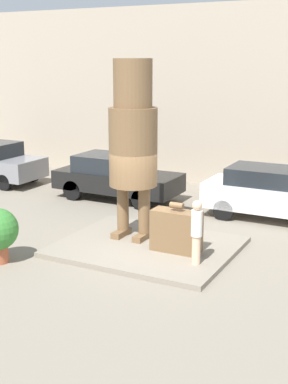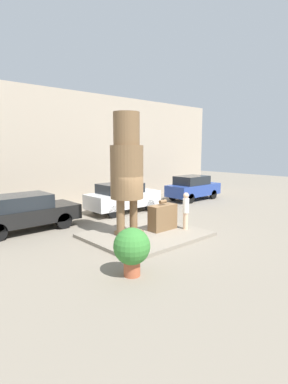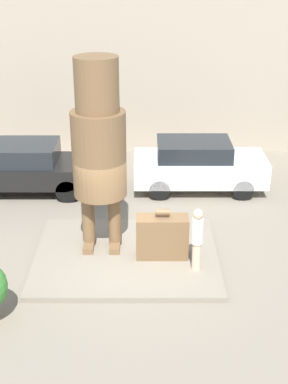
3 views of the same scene
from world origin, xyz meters
name	(u,v)px [view 2 (image 2 of 3)]	position (x,y,z in m)	size (l,w,h in m)	color
ground_plane	(146,236)	(0.00, 0.00, 0.00)	(60.00, 60.00, 0.00)	gray
pedestal	(146,235)	(0.00, 0.00, 0.07)	(4.57, 3.76, 0.14)	gray
building_backdrop	(53,149)	(0.00, 8.16, 3.50)	(28.00, 0.60, 7.00)	tan
statue_figure	(127,164)	(-0.63, 0.41, 2.96)	(1.31, 1.31, 4.82)	brown
giant_suitcase	(163,217)	(0.89, -0.10, 0.68)	(1.28, 0.53, 1.30)	brown
tourist	(186,209)	(1.68, -0.70, 1.00)	(0.27, 0.27, 1.59)	beige
parked_car_black	(23,212)	(-3.38, 4.17, 0.85)	(4.52, 1.86, 1.60)	black
parked_car_white	(123,197)	(2.18, 4.29, 0.87)	(4.18, 1.77, 1.65)	silver
parked_car_blue	(193,187)	(8.29, 4.19, 0.87)	(4.06, 1.72, 1.67)	#284293
planter_pot	(132,248)	(-2.85, -2.53, 0.82)	(1.05, 1.05, 1.39)	#AD5638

